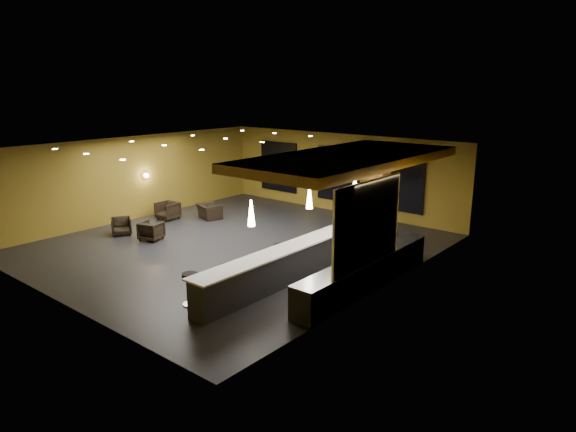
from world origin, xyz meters
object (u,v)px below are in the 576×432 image
Objects in this scene: bar_stool_1 at (227,276)px; bar_stool_5 at (325,239)px; bar_stool_4 at (306,246)px; bar_counter at (299,261)px; pendant_1 at (309,197)px; staff_a at (361,233)px; armchair_a at (121,226)px; column at (378,195)px; bar_stool_6 at (339,232)px; pendant_0 at (251,213)px; staff_b at (385,231)px; bar_stool_2 at (255,266)px; pendant_2 at (355,185)px; prep_counter at (365,273)px; staff_c at (390,233)px; armchair_b at (151,231)px; armchair_d at (209,211)px; bar_stool_3 at (280,254)px; armchair_c at (168,211)px; bar_stool_0 at (190,285)px.

bar_stool_1 reaches higher than bar_stool_5.
bar_counter is at bearing -61.34° from bar_stool_4.
staff_a is at bearing 70.53° from pendant_1.
armchair_a is at bearing -154.44° from staff_a.
staff_a is 2.24× the size of bar_stool_1.
bar_stool_5 is at bearing -35.20° from armchair_a.
column reaches higher than armchair_a.
bar_stool_1 is 5.68m from bar_stool_6.
pendant_0 is 5.67m from staff_b.
staff_a is 3.79m from bar_stool_2.
pendant_2 reaches higher than staff_b.
prep_counter reaches higher than bar_stool_4.
bar_counter is at bearing -90.98° from staff_c.
armchair_a is at bearing 168.92° from bar_stool_1.
armchair_b is 6.88m from bar_stool_6.
pendant_2 is at bearing -162.69° from armchair_d.
armchair_b is at bearing -47.42° from armchair_a.
pendant_0 is 2.80m from bar_stool_3.
staff_c is 1.99× the size of bar_stool_3.
column is 9.76m from armchair_a.
armchair_c is (-8.45, -1.31, -1.97)m from pendant_2.
bar_stool_4 is at bearing -100.98° from column.
staff_b is at bearing -51.22° from column.
staff_c is 1.96× the size of bar_stool_0.
bar_counter reaches higher than armchair_d.
staff_b reaches higher than bar_stool_4.
prep_counter is 3.21× the size of staff_a.
staff_b is 7.03m from bar_stool_0.
pendant_1 is 0.94× the size of bar_stool_2.
pendant_1 is at bearing -73.46° from bar_stool_6.
pendant_1 is (0.00, 2.50, 0.00)m from pendant_0.
pendant_2 is (0.00, -1.60, 0.60)m from column.
armchair_b is (-6.49, 1.45, -2.00)m from pendant_0.
bar_stool_4 reaches higher than bar_stool_2.
pendant_1 is 8.32m from armchair_a.
bar_stool_4 is at bearing 89.57° from bar_stool_1.
armchair_c reaches higher than armchair_d.
pendant_2 reaches higher than bar_stool_5.
bar_stool_6 reaches higher than bar_stool_5.
bar_stool_1 is at bearing -30.50° from armchair_c.
staff_b is at bearing -0.08° from bar_stool_6.
column is at bearing 80.94° from bar_stool_3.
bar_counter is 2.52m from bar_stool_5.
armchair_b is at bearing -170.78° from pendant_1.
armchair_b is at bearing -172.93° from prep_counter.
armchair_b is (-7.16, -2.93, -0.59)m from staff_a.
armchair_d is at bearing -157.61° from staff_c.
bar_stool_5 is at bearing -141.63° from pendant_2.
prep_counter is 1.71× the size of column.
column reaches higher than bar_stool_2.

